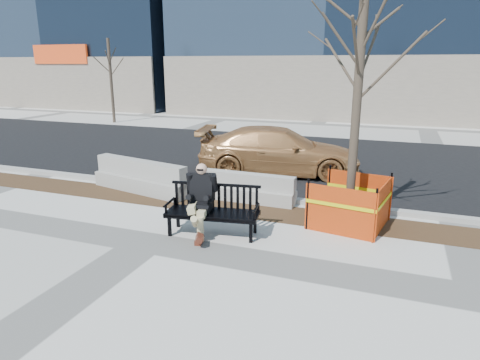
% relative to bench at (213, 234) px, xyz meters
% --- Properties ---
extents(ground, '(120.00, 120.00, 0.00)m').
position_rel_bench_xyz_m(ground, '(-1.10, -0.86, 0.00)').
color(ground, beige).
rests_on(ground, ground).
extents(mulch_strip, '(40.00, 1.20, 0.02)m').
position_rel_bench_xyz_m(mulch_strip, '(-1.10, 1.74, 0.00)').
color(mulch_strip, '#47301C').
rests_on(mulch_strip, ground).
extents(asphalt_street, '(60.00, 10.40, 0.01)m').
position_rel_bench_xyz_m(asphalt_street, '(-1.10, 7.94, 0.00)').
color(asphalt_street, black).
rests_on(asphalt_street, ground).
extents(curb, '(60.00, 0.25, 0.12)m').
position_rel_bench_xyz_m(curb, '(-1.10, 2.69, 0.06)').
color(curb, '#9E9B93').
rests_on(curb, ground).
extents(bench, '(2.11, 1.03, 1.07)m').
position_rel_bench_xyz_m(bench, '(0.00, 0.00, 0.00)').
color(bench, black).
rests_on(bench, ground).
extents(seated_man, '(0.81, 1.17, 1.51)m').
position_rel_bench_xyz_m(seated_man, '(-0.27, 0.01, 0.00)').
color(seated_man, black).
rests_on(seated_man, ground).
extents(tree_fence, '(2.67, 2.67, 5.79)m').
position_rel_bench_xyz_m(tree_fence, '(2.66, 1.60, 0.00)').
color(tree_fence, '#EF4110').
rests_on(tree_fence, ground).
extents(sedan, '(5.58, 3.14, 1.53)m').
position_rel_bench_xyz_m(sedan, '(-0.09, 5.57, 0.00)').
color(sedan, '#AA723F').
rests_on(sedan, ground).
extents(jersey_barrier_left, '(3.26, 1.32, 0.92)m').
position_rel_bench_xyz_m(jersey_barrier_left, '(-3.21, 2.18, 0.00)').
color(jersey_barrier_left, gray).
rests_on(jersey_barrier_left, ground).
extents(jersey_barrier_right, '(2.71, 0.60, 0.77)m').
position_rel_bench_xyz_m(jersey_barrier_right, '(-0.12, 2.41, 0.00)').
color(jersey_barrier_right, '#A19E96').
rests_on(jersey_barrier_right, ground).
extents(far_tree_left, '(2.54, 2.54, 5.38)m').
position_rel_bench_xyz_m(far_tree_left, '(-12.99, 14.13, 0.00)').
color(far_tree_left, '#4B3D30').
rests_on(far_tree_left, ground).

